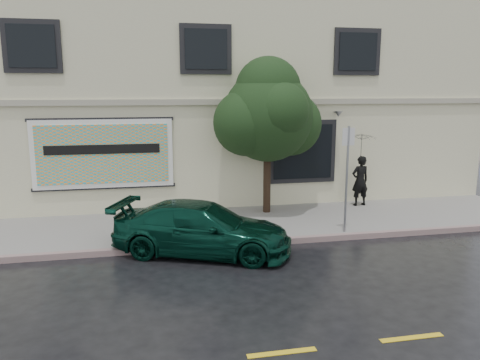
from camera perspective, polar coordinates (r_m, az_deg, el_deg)
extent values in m
plane|color=black|center=(10.74, -0.31, -10.79)|extent=(90.00, 90.00, 0.00)
cube|color=gray|center=(13.74, -2.97, -5.56)|extent=(20.00, 3.50, 0.15)
cube|color=gray|center=(12.09, -1.71, -7.88)|extent=(20.00, 0.18, 0.16)
cube|color=gold|center=(7.68, 5.14, -20.22)|extent=(19.00, 0.12, 0.01)
cube|color=beige|center=(18.89, -5.74, 9.44)|extent=(20.00, 8.00, 7.00)
cube|color=#9E9984|center=(14.87, -4.11, 9.47)|extent=(20.00, 0.12, 0.18)
cube|color=black|center=(15.74, 7.61, 3.45)|extent=(2.30, 0.10, 2.10)
cube|color=black|center=(15.69, 7.69, 3.43)|extent=(2.00, 0.05, 1.80)
cube|color=black|center=(15.05, -24.08, 14.69)|extent=(1.30, 0.05, 1.20)
cube|color=black|center=(14.86, -4.17, 15.64)|extent=(1.30, 0.05, 1.20)
cube|color=black|center=(16.29, 14.19, 14.93)|extent=(1.30, 0.05, 1.20)
cube|color=white|center=(14.89, -16.33, 3.07)|extent=(4.20, 0.06, 2.10)
cube|color=orange|center=(14.85, -16.34, 3.05)|extent=(3.90, 0.04, 1.80)
cube|color=black|center=(15.09, -16.11, -0.87)|extent=(4.30, 0.10, 0.10)
cube|color=black|center=(14.82, -16.54, 7.11)|extent=(4.30, 0.10, 0.10)
cube|color=black|center=(14.80, -16.38, 3.61)|extent=(3.40, 0.02, 0.28)
imported|color=black|center=(11.55, -4.62, -5.90)|extent=(4.76, 3.43, 1.27)
imported|color=black|center=(16.10, 14.43, -0.10)|extent=(0.65, 0.47, 1.68)
imported|color=black|center=(15.92, 14.63, 4.18)|extent=(1.15, 1.15, 0.74)
cylinder|color=#332316|center=(14.73, 3.31, 0.13)|extent=(0.23, 0.23, 2.14)
sphere|color=black|center=(14.49, 3.39, 7.76)|extent=(2.79, 2.79, 2.79)
cylinder|color=white|center=(12.19, -9.37, -7.28)|extent=(0.34, 0.34, 0.09)
cylinder|color=white|center=(12.08, -9.42, -5.65)|extent=(0.25, 0.25, 0.63)
sphere|color=white|center=(11.98, -9.47, -4.00)|extent=(0.25, 0.25, 0.25)
cylinder|color=white|center=(12.07, -9.42, -5.52)|extent=(0.37, 0.11, 0.11)
cylinder|color=gray|center=(12.86, 12.87, -0.01)|extent=(0.06, 0.06, 2.89)
cube|color=silver|center=(12.69, 13.09, 5.17)|extent=(0.36, 0.05, 0.47)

